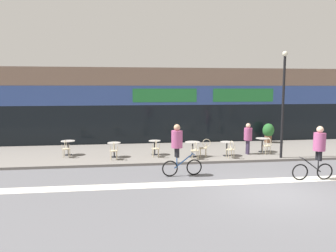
{
  "coord_description": "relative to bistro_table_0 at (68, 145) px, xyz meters",
  "views": [
    {
      "loc": [
        -5.08,
        -10.35,
        3.61
      ],
      "look_at": [
        -2.81,
        6.56,
        1.6
      ],
      "focal_mm": 35.0,
      "sensor_mm": 36.0,
      "label": 1
    }
  ],
  "objects": [
    {
      "name": "cafe_chair_1_near",
      "position": [
        2.39,
        -1.46,
        -0.02
      ],
      "size": [
        0.44,
        0.59,
        0.9
      ],
      "rotation": [
        0.0,
        0.0,
        1.69
      ],
      "color": "beige",
      "rests_on": "sidewalk_slab"
    },
    {
      "name": "cafe_chair_3_near",
      "position": [
        6.31,
        -1.89,
        -0.02
      ],
      "size": [
        0.4,
        0.57,
        0.9
      ],
      "rotation": [
        0.0,
        0.0,
        1.57
      ],
      "color": "beige",
      "rests_on": "sidewalk_slab"
    },
    {
      "name": "cafe_chair_5_near",
      "position": [
        10.34,
        -1.14,
        -0.02
      ],
      "size": [
        0.45,
        0.6,
        0.9
      ],
      "rotation": [
        0.0,
        0.0,
        1.7
      ],
      "color": "beige",
      "rests_on": "sidewalk_slab"
    },
    {
      "name": "planter_pot",
      "position": [
        11.98,
        2.34,
        0.16
      ],
      "size": [
        0.72,
        0.72,
        1.22
      ],
      "color": "brown",
      "rests_on": "sidewalk_slab"
    },
    {
      "name": "bistro_table_3",
      "position": [
        6.3,
        -1.26,
        0.01
      ],
      "size": [
        0.77,
        0.77,
        0.76
      ],
      "color": "black",
      "rests_on": "sidewalk_slab"
    },
    {
      "name": "cyclist_1",
      "position": [
        10.37,
        -5.59,
        0.61
      ],
      "size": [
        1.66,
        0.51,
        2.13
      ],
      "rotation": [
        0.0,
        0.0,
        3.09
      ],
      "color": "black",
      "rests_on": "ground"
    },
    {
      "name": "cyclist_2",
      "position": [
        5.06,
        -4.31,
        0.61
      ],
      "size": [
        1.69,
        0.55,
        2.14
      ],
      "rotation": [
        0.0,
        0.0,
        0.09
      ],
      "color": "black",
      "rests_on": "ground"
    },
    {
      "name": "lamp_post",
      "position": [
        10.65,
        -2.06,
        2.48
      ],
      "size": [
        0.26,
        0.26,
        5.24
      ],
      "color": "black",
      "rests_on": "sidewalk_slab"
    },
    {
      "name": "bistro_table_0",
      "position": [
        0.0,
        0.0,
        0.0
      ],
      "size": [
        0.71,
        0.71,
        0.75
      ],
      "color": "black",
      "rests_on": "sidewalk_slab"
    },
    {
      "name": "storefront_facade",
      "position": [
        7.99,
        5.08,
        1.75
      ],
      "size": [
        40.0,
        4.06,
        4.84
      ],
      "color": "#7F6656",
      "rests_on": "ground"
    },
    {
      "name": "pedestrian_near_end",
      "position": [
        9.33,
        -0.97,
        0.43
      ],
      "size": [
        0.43,
        0.43,
        1.63
      ],
      "rotation": [
        0.0,
        0.0,
        3.16
      ],
      "color": "#382D47",
      "rests_on": "sidewalk_slab"
    },
    {
      "name": "bike_lane_stripe",
      "position": [
        7.99,
        -5.46,
        -0.65
      ],
      "size": [
        36.0,
        0.7,
        0.01
      ],
      "primitive_type": "cube",
      "color": "silver",
      "rests_on": "ground"
    },
    {
      "name": "cafe_chair_2_near",
      "position": [
        4.45,
        -1.15,
        -0.02
      ],
      "size": [
        0.41,
        0.58,
        0.9
      ],
      "rotation": [
        0.0,
        0.0,
        1.58
      ],
      "color": "beige",
      "rests_on": "sidewalk_slab"
    },
    {
      "name": "sidewalk_slab",
      "position": [
        7.99,
        0.37,
        -0.6
      ],
      "size": [
        40.0,
        5.5,
        0.12
      ],
      "primitive_type": "cube",
      "color": "slate",
      "rests_on": "ground"
    },
    {
      "name": "ground_plane",
      "position": [
        7.99,
        -6.88,
        -0.66
      ],
      "size": [
        120.0,
        120.0,
        0.0
      ],
      "primitive_type": "plane",
      "color": "#5B5B60"
    },
    {
      "name": "bistro_table_5",
      "position": [
        10.33,
        -0.51,
        -0.0
      ],
      "size": [
        0.7,
        0.7,
        0.75
      ],
      "color": "black",
      "rests_on": "sidewalk_slab"
    },
    {
      "name": "cafe_chair_0_near",
      "position": [
        -0.0,
        -0.63,
        -0.02
      ],
      "size": [
        0.42,
        0.58,
        0.9
      ],
      "rotation": [
        0.0,
        0.0,
        1.52
      ],
      "color": "beige",
      "rests_on": "sidewalk_slab"
    },
    {
      "name": "bistro_table_2",
      "position": [
        4.45,
        -0.52,
        -0.01
      ],
      "size": [
        0.61,
        0.61,
        0.75
      ],
      "color": "black",
      "rests_on": "sidewalk_slab"
    },
    {
      "name": "bistro_table_1",
      "position": [
        2.38,
        -0.83,
        -0.01
      ],
      "size": [
        0.66,
        0.66,
        0.74
      ],
      "color": "black",
      "rests_on": "sidewalk_slab"
    },
    {
      "name": "cafe_chair_4_near",
      "position": [
        8.1,
        -1.89,
        -0.02
      ],
      "size": [
        0.44,
        0.59,
        0.9
      ],
      "rotation": [
        0.0,
        0.0,
        1.68
      ],
      "color": "beige",
      "rests_on": "sidewalk_slab"
    },
    {
      "name": "cafe_chair_3_side",
      "position": [
        6.93,
        -1.27,
        -0.02
      ],
      "size": [
        0.6,
        0.45,
        0.9
      ],
      "rotation": [
        0.0,
        0.0,
        3.0
      ],
      "color": "beige",
      "rests_on": "sidewalk_slab"
    },
    {
      "name": "bistro_table_4",
      "position": [
        8.1,
        -1.26,
        -0.02
      ],
      "size": [
        0.67,
        0.67,
        0.73
      ],
      "color": "black",
      "rests_on": "sidewalk_slab"
    }
  ]
}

